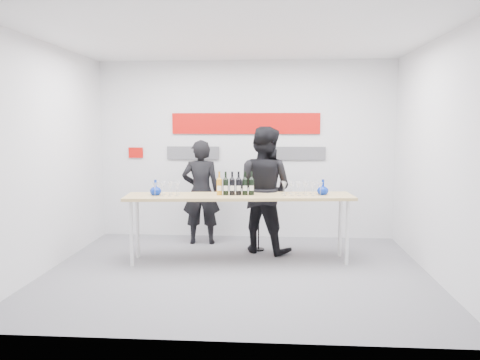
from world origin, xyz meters
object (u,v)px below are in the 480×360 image
object	(u,v)px
tasting_table	(240,200)
presenter_left	(201,192)
mic_stand	(259,219)
presenter_right	(263,190)

from	to	relation	value
tasting_table	presenter_left	xyz separation A→B (m)	(-0.69, 0.97, -0.03)
tasting_table	presenter_left	size ratio (longest dim) A/B	1.90
tasting_table	mic_stand	distance (m)	0.76
tasting_table	presenter_left	bearing A→B (deg)	120.59
tasting_table	presenter_right	xyz separation A→B (m)	(0.32, 0.56, 0.07)
presenter_left	tasting_table	bearing A→B (deg)	122.49
tasting_table	presenter_right	bearing A→B (deg)	54.75
tasting_table	mic_stand	world-z (taller)	mic_stand
presenter_right	mic_stand	bearing A→B (deg)	-8.64
presenter_left	mic_stand	xyz separation A→B (m)	(0.94, -0.36, -0.36)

